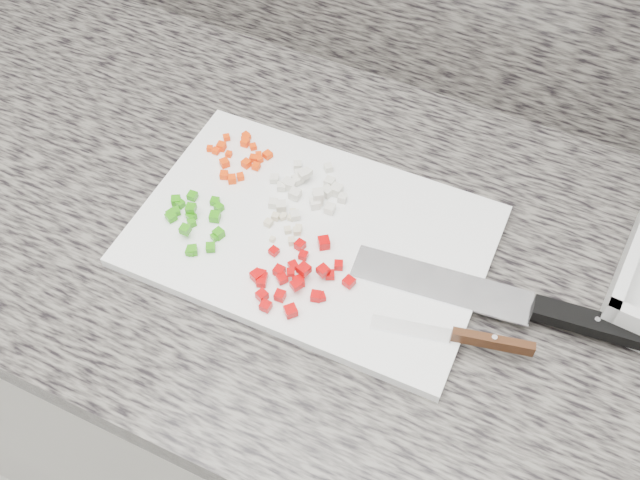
# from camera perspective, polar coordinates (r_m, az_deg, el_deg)

# --- Properties ---
(cabinet) EXTENTS (3.92, 0.62, 0.86)m
(cabinet) POSITION_cam_1_polar(r_m,az_deg,el_deg) (1.28, -0.45, -11.71)
(cabinet) COLOR white
(cabinet) RESTS_ON ground
(countertop) EXTENTS (3.96, 0.64, 0.04)m
(countertop) POSITION_cam_1_polar(r_m,az_deg,el_deg) (0.90, -0.64, 0.57)
(countertop) COLOR #605C55
(countertop) RESTS_ON cabinet
(cutting_board) EXTENTS (0.42, 0.28, 0.01)m
(cutting_board) POSITION_cam_1_polar(r_m,az_deg,el_deg) (0.86, -0.64, 0.35)
(cutting_board) COLOR white
(cutting_board) RESTS_ON countertop
(carrot_pile) EXTENTS (0.09, 0.09, 0.01)m
(carrot_pile) POSITION_cam_1_polar(r_m,az_deg,el_deg) (0.93, -6.48, 6.65)
(carrot_pile) COLOR #FE3D05
(carrot_pile) RESTS_ON cutting_board
(onion_pile) EXTENTS (0.10, 0.10, 0.02)m
(onion_pile) POSITION_cam_1_polar(r_m,az_deg,el_deg) (0.89, -1.05, 4.02)
(onion_pile) COLOR silver
(onion_pile) RESTS_ON cutting_board
(green_pepper_pile) EXTENTS (0.09, 0.09, 0.02)m
(green_pepper_pile) POSITION_cam_1_polar(r_m,az_deg,el_deg) (0.87, -9.99, 1.60)
(green_pepper_pile) COLOR #29900D
(green_pepper_pile) RESTS_ON cutting_board
(red_pepper_pile) EXTENTS (0.11, 0.12, 0.02)m
(red_pepper_pile) POSITION_cam_1_polar(r_m,az_deg,el_deg) (0.81, -2.05, -2.92)
(red_pepper_pile) COLOR #BA0204
(red_pepper_pile) RESTS_ON cutting_board
(garlic_pile) EXTENTS (0.05, 0.06, 0.01)m
(garlic_pile) POSITION_cam_1_polar(r_m,az_deg,el_deg) (0.85, -2.73, 1.14)
(garlic_pile) COLOR beige
(garlic_pile) RESTS_ON cutting_board
(chef_knife) EXTENTS (0.34, 0.07, 0.02)m
(chef_knife) POSITION_cam_1_polar(r_m,az_deg,el_deg) (0.82, 17.20, -5.37)
(chef_knife) COLOR silver
(chef_knife) RESTS_ON cutting_board
(paring_knife) EXTENTS (0.17, 0.05, 0.02)m
(paring_knife) POSITION_cam_1_polar(r_m,az_deg,el_deg) (0.78, 12.04, -7.71)
(paring_knife) COLOR silver
(paring_knife) RESTS_ON cutting_board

